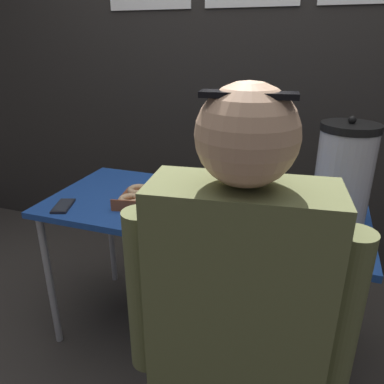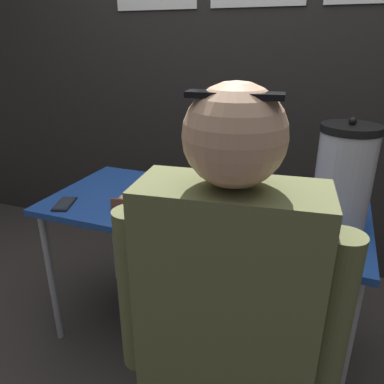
{
  "view_description": "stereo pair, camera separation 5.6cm",
  "coord_description": "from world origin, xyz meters",
  "px_view_note": "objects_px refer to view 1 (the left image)",
  "views": [
    {
      "loc": [
        0.46,
        -1.44,
        1.41
      ],
      "look_at": [
        -0.04,
        0.0,
        0.79
      ],
      "focal_mm": 35.0,
      "sensor_mm": 36.0,
      "label": 1
    },
    {
      "loc": [
        0.51,
        -1.42,
        1.41
      ],
      "look_at": [
        -0.04,
        0.0,
        0.79
      ],
      "focal_mm": 35.0,
      "sensor_mm": 36.0,
      "label": 2
    }
  ],
  "objects_px": {
    "cell_phone": "(63,206)",
    "person_seated": "(235,343)",
    "coffee_urn": "(343,175)",
    "space_heater": "(256,177)",
    "donut_box": "(170,199)"
  },
  "relations": [
    {
      "from": "coffee_urn",
      "to": "space_heater",
      "type": "relative_size",
      "value": 1.98
    },
    {
      "from": "donut_box",
      "to": "coffee_urn",
      "type": "distance_m",
      "value": 0.73
    },
    {
      "from": "space_heater",
      "to": "cell_phone",
      "type": "bearing_deg",
      "value": -154.69
    },
    {
      "from": "cell_phone",
      "to": "space_heater",
      "type": "height_order",
      "value": "space_heater"
    },
    {
      "from": "donut_box",
      "to": "coffee_urn",
      "type": "relative_size",
      "value": 1.19
    },
    {
      "from": "donut_box",
      "to": "person_seated",
      "type": "bearing_deg",
      "value": -65.38
    },
    {
      "from": "coffee_urn",
      "to": "donut_box",
      "type": "bearing_deg",
      "value": -176.03
    },
    {
      "from": "person_seated",
      "to": "space_heater",
      "type": "bearing_deg",
      "value": -90.03
    },
    {
      "from": "coffee_urn",
      "to": "space_heater",
      "type": "xyz_separation_m",
      "value": [
        -0.35,
        0.12,
        -0.09
      ]
    },
    {
      "from": "coffee_urn",
      "to": "cell_phone",
      "type": "xyz_separation_m",
      "value": [
        -1.13,
        -0.24,
        -0.2
      ]
    },
    {
      "from": "donut_box",
      "to": "cell_phone",
      "type": "height_order",
      "value": "donut_box"
    },
    {
      "from": "cell_phone",
      "to": "person_seated",
      "type": "bearing_deg",
      "value": -45.64
    },
    {
      "from": "cell_phone",
      "to": "person_seated",
      "type": "height_order",
      "value": "person_seated"
    },
    {
      "from": "space_heater",
      "to": "person_seated",
      "type": "distance_m",
      "value": 0.84
    },
    {
      "from": "coffee_urn",
      "to": "person_seated",
      "type": "distance_m",
      "value": 0.79
    }
  ]
}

